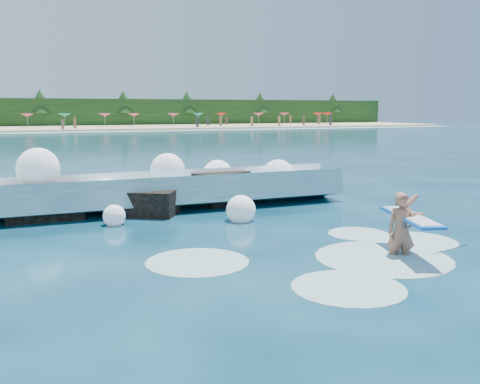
% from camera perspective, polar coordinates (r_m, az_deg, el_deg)
% --- Properties ---
extents(ground, '(200.00, 200.00, 0.00)m').
position_cam_1_polar(ground, '(11.03, -3.12, -8.13)').
color(ground, '#062437').
rests_on(ground, ground).
extents(beach, '(140.00, 20.00, 0.40)m').
position_cam_1_polar(beach, '(88.05, -20.91, 6.31)').
color(beach, tan).
rests_on(beach, ground).
extents(wet_band, '(140.00, 5.00, 0.08)m').
position_cam_1_polar(wet_band, '(77.07, -20.56, 5.93)').
color(wet_band, silver).
rests_on(wet_band, ground).
extents(treeline, '(140.00, 4.00, 5.00)m').
position_cam_1_polar(treeline, '(97.99, -21.24, 7.84)').
color(treeline, black).
rests_on(treeline, ground).
extents(breaking_wave, '(17.44, 2.74, 1.50)m').
position_cam_1_polar(breaking_wave, '(17.33, -16.68, -0.47)').
color(breaking_wave, teal).
rests_on(breaking_wave, ground).
extents(rock_cluster, '(7.90, 3.19, 1.26)m').
position_cam_1_polar(rock_cluster, '(17.27, -11.46, -0.72)').
color(rock_cluster, black).
rests_on(rock_cluster, ground).
extents(surfer_with_board, '(1.28, 2.92, 1.74)m').
position_cam_1_polar(surfer_with_board, '(12.19, 17.03, -3.75)').
color(surfer_with_board, '#A5654D').
rests_on(surfer_with_board, ground).
extents(wave_spray, '(14.95, 4.63, 2.17)m').
position_cam_1_polar(wave_spray, '(17.05, -17.67, 0.86)').
color(wave_spray, white).
rests_on(wave_spray, ground).
extents(surf_foam, '(8.88, 5.34, 0.15)m').
position_cam_1_polar(surf_foam, '(12.04, 12.23, -6.85)').
color(surf_foam, silver).
rests_on(surf_foam, ground).
extents(beach_umbrellas, '(109.87, 6.37, 0.50)m').
position_cam_1_polar(beach_umbrellas, '(90.33, -21.30, 7.64)').
color(beach_umbrellas, '#CC3C63').
rests_on(beach_umbrellas, ground).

